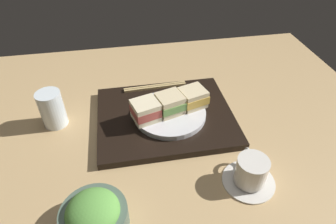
{
  "coord_description": "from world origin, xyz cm",
  "views": [
    {
      "loc": [
        6.0,
        60.99,
        55.99
      ],
      "look_at": [
        -4.76,
        0.94,
        5.0
      ],
      "focal_mm": 30.81,
      "sensor_mm": 36.0,
      "label": 1
    }
  ],
  "objects_px": {
    "chopsticks_pair": "(155,87)",
    "drinking_glass": "(52,109)",
    "sandwich_middle": "(170,104)",
    "sandwich_plate": "(170,113)",
    "salad_bowl": "(94,216)",
    "coffee_cup": "(251,172)",
    "sandwich_near": "(193,98)",
    "sandwich_far": "(146,111)"
  },
  "relations": [
    {
      "from": "chopsticks_pair",
      "to": "drinking_glass",
      "type": "distance_m",
      "value": 0.32
    },
    {
      "from": "sandwich_near",
      "to": "salad_bowl",
      "type": "height_order",
      "value": "sandwich_near"
    },
    {
      "from": "coffee_cup",
      "to": "drinking_glass",
      "type": "distance_m",
      "value": 0.55
    },
    {
      "from": "sandwich_plate",
      "to": "sandwich_far",
      "type": "xyz_separation_m",
      "value": [
        0.07,
        0.02,
        0.04
      ]
    },
    {
      "from": "chopsticks_pair",
      "to": "sandwich_near",
      "type": "bearing_deg",
      "value": 125.73
    },
    {
      "from": "sandwich_middle",
      "to": "salad_bowl",
      "type": "relative_size",
      "value": 0.65
    },
    {
      "from": "sandwich_far",
      "to": "drinking_glass",
      "type": "xyz_separation_m",
      "value": [
        0.25,
        -0.07,
        -0.01
      ]
    },
    {
      "from": "salad_bowl",
      "to": "coffee_cup",
      "type": "height_order",
      "value": "salad_bowl"
    },
    {
      "from": "chopsticks_pair",
      "to": "sandwich_plate",
      "type": "bearing_deg",
      "value": 98.43
    },
    {
      "from": "sandwich_near",
      "to": "coffee_cup",
      "type": "bearing_deg",
      "value": 105.58
    },
    {
      "from": "sandwich_far",
      "to": "drinking_glass",
      "type": "bearing_deg",
      "value": -14.58
    },
    {
      "from": "sandwich_middle",
      "to": "sandwich_far",
      "type": "bearing_deg",
      "value": 14.44
    },
    {
      "from": "sandwich_plate",
      "to": "sandwich_middle",
      "type": "xyz_separation_m",
      "value": [
        -0.0,
        0.0,
        0.04
      ]
    },
    {
      "from": "sandwich_plate",
      "to": "salad_bowl",
      "type": "bearing_deg",
      "value": 54.85
    },
    {
      "from": "drinking_glass",
      "to": "salad_bowl",
      "type": "bearing_deg",
      "value": 109.09
    },
    {
      "from": "coffee_cup",
      "to": "drinking_glass",
      "type": "bearing_deg",
      "value": -31.9
    },
    {
      "from": "sandwich_far",
      "to": "drinking_glass",
      "type": "distance_m",
      "value": 0.26
    },
    {
      "from": "chopsticks_pair",
      "to": "drinking_glass",
      "type": "relative_size",
      "value": 1.89
    },
    {
      "from": "salad_bowl",
      "to": "sandwich_near",
      "type": "bearing_deg",
      "value": -131.62
    },
    {
      "from": "sandwich_far",
      "to": "sandwich_near",
      "type": "bearing_deg",
      "value": -165.56
    },
    {
      "from": "sandwich_far",
      "to": "salad_bowl",
      "type": "relative_size",
      "value": 0.62
    },
    {
      "from": "sandwich_near",
      "to": "sandwich_middle",
      "type": "distance_m",
      "value": 0.07
    },
    {
      "from": "salad_bowl",
      "to": "drinking_glass",
      "type": "bearing_deg",
      "value": -70.91
    },
    {
      "from": "salad_bowl",
      "to": "drinking_glass",
      "type": "xyz_separation_m",
      "value": [
        0.12,
        -0.34,
        0.02
      ]
    },
    {
      "from": "chopsticks_pair",
      "to": "drinking_glass",
      "type": "xyz_separation_m",
      "value": [
        0.3,
        0.1,
        0.03
      ]
    },
    {
      "from": "sandwich_middle",
      "to": "drinking_glass",
      "type": "xyz_separation_m",
      "value": [
        0.32,
        -0.05,
        -0.01
      ]
    },
    {
      "from": "coffee_cup",
      "to": "drinking_glass",
      "type": "height_order",
      "value": "drinking_glass"
    },
    {
      "from": "sandwich_middle",
      "to": "drinking_glass",
      "type": "bearing_deg",
      "value": -8.43
    },
    {
      "from": "sandwich_plate",
      "to": "sandwich_far",
      "type": "height_order",
      "value": "sandwich_far"
    },
    {
      "from": "salad_bowl",
      "to": "sandwich_plate",
      "type": "bearing_deg",
      "value": -125.15
    },
    {
      "from": "sandwich_middle",
      "to": "salad_bowl",
      "type": "distance_m",
      "value": 0.36
    },
    {
      "from": "sandwich_near",
      "to": "salad_bowl",
      "type": "distance_m",
      "value": 0.42
    },
    {
      "from": "sandwich_middle",
      "to": "sandwich_near",
      "type": "bearing_deg",
      "value": -165.56
    },
    {
      "from": "drinking_glass",
      "to": "coffee_cup",
      "type": "bearing_deg",
      "value": 148.1
    },
    {
      "from": "coffee_cup",
      "to": "sandwich_plate",
      "type": "bearing_deg",
      "value": -59.52
    },
    {
      "from": "sandwich_far",
      "to": "chopsticks_pair",
      "type": "xyz_separation_m",
      "value": [
        -0.05,
        -0.16,
        -0.04
      ]
    },
    {
      "from": "sandwich_plate",
      "to": "chopsticks_pair",
      "type": "distance_m",
      "value": 0.15
    },
    {
      "from": "drinking_glass",
      "to": "sandwich_near",
      "type": "bearing_deg",
      "value": 175.65
    },
    {
      "from": "salad_bowl",
      "to": "sandwich_middle",
      "type": "bearing_deg",
      "value": -125.15
    },
    {
      "from": "sandwich_middle",
      "to": "coffee_cup",
      "type": "distance_m",
      "value": 0.28
    },
    {
      "from": "sandwich_middle",
      "to": "coffee_cup",
      "type": "relative_size",
      "value": 0.7
    },
    {
      "from": "chopsticks_pair",
      "to": "coffee_cup",
      "type": "xyz_separation_m",
      "value": [
        -0.16,
        0.39,
        0.01
      ]
    }
  ]
}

